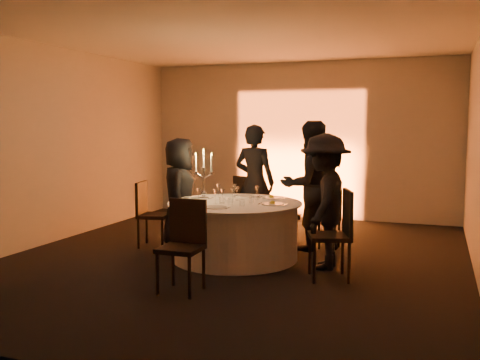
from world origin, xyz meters
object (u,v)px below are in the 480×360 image
(guest_back_left, at_px, (255,182))
(chair_front, at_px, (184,239))
(banquet_table, at_px, (235,231))
(chair_back_left, at_px, (249,202))
(guest_left, at_px, (180,193))
(guest_back_right, at_px, (310,186))
(guest_right, at_px, (325,201))
(chair_back_right, at_px, (326,214))
(coffee_cup, at_px, (187,199))
(chair_right, at_px, (337,229))
(chair_left, at_px, (149,210))
(candelabra, at_px, (204,182))

(guest_back_left, bearing_deg, chair_front, 99.31)
(banquet_table, distance_m, guest_back_left, 1.38)
(chair_front, bearing_deg, chair_back_left, 94.29)
(chair_front, height_order, guest_left, guest_left)
(banquet_table, distance_m, guest_back_right, 1.33)
(chair_front, distance_m, guest_back_right, 2.54)
(chair_front, xyz_separation_m, guest_right, (1.25, 1.44, 0.29))
(chair_back_left, xyz_separation_m, chair_front, (0.28, -2.92, 0.01))
(chair_back_right, distance_m, chair_front, 2.80)
(chair_back_left, xyz_separation_m, coffee_cup, (-0.33, -1.60, 0.24))
(chair_back_right, xyz_separation_m, chair_right, (0.44, -1.59, 0.11))
(guest_left, xyz_separation_m, coffee_cup, (0.37, -0.53, -0.01))
(guest_back_right, height_order, coffee_cup, guest_back_right)
(chair_back_right, xyz_separation_m, guest_right, (0.20, -1.15, 0.36))
(chair_right, xyz_separation_m, coffee_cup, (-2.10, 0.32, 0.20))
(chair_back_right, distance_m, coffee_cup, 2.11)
(chair_right, height_order, guest_right, guest_right)
(banquet_table, xyz_separation_m, guest_back_left, (-0.15, 1.27, 0.52))
(guest_right, bearing_deg, chair_front, -42.38)
(guest_back_left, bearing_deg, chair_left, 44.86)
(banquet_table, relative_size, chair_back_right, 2.07)
(guest_right, bearing_deg, chair_back_left, -135.33)
(guest_back_right, bearing_deg, chair_front, 27.56)
(chair_front, relative_size, guest_left, 0.62)
(chair_back_left, relative_size, guest_left, 0.61)
(guest_right, bearing_deg, chair_right, 26.71)
(banquet_table, relative_size, coffee_cup, 16.36)
(chair_back_left, xyz_separation_m, guest_back_left, (0.16, -0.17, 0.35))
(banquet_table, bearing_deg, chair_back_right, 47.68)
(guest_back_right, bearing_deg, chair_back_left, -68.81)
(guest_left, xyz_separation_m, guest_right, (2.23, -0.41, 0.04))
(chair_left, relative_size, guest_right, 0.57)
(guest_back_left, xyz_separation_m, guest_back_right, (0.97, -0.39, 0.03))
(chair_right, xyz_separation_m, guest_right, (-0.24, 0.44, 0.25))
(guest_back_right, height_order, guest_right, guest_back_right)
(chair_back_right, relative_size, guest_back_left, 0.48)
(chair_front, bearing_deg, guest_left, 116.65)
(chair_right, bearing_deg, guest_back_left, -157.54)
(banquet_table, distance_m, coffee_cup, 0.78)
(chair_right, distance_m, guest_right, 0.56)
(chair_back_right, bearing_deg, guest_right, 60.23)
(coffee_cup, bearing_deg, chair_front, -65.38)
(chair_back_right, bearing_deg, coffee_cup, -2.17)
(chair_back_left, distance_m, chair_back_right, 1.37)
(chair_front, relative_size, coffee_cup, 9.05)
(chair_right, bearing_deg, chair_back_right, 175.20)
(guest_left, bearing_deg, chair_back_right, -90.49)
(guest_right, distance_m, coffee_cup, 1.86)
(coffee_cup, bearing_deg, guest_left, 125.00)
(guest_back_right, relative_size, candelabra, 2.62)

